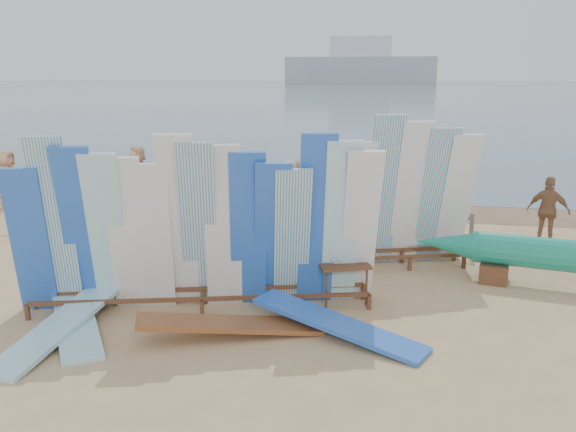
% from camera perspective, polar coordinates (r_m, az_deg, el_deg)
% --- Properties ---
extents(ground, '(160.00, 160.00, 0.00)m').
position_cam_1_polar(ground, '(11.47, -13.55, -6.17)').
color(ground, tan).
rests_on(ground, ground).
extents(ocean, '(320.00, 240.00, 0.02)m').
position_cam_1_polar(ocean, '(137.88, 9.87, 11.62)').
color(ocean, '#486781').
rests_on(ocean, ground).
extents(wet_sand_strip, '(40.00, 2.60, 0.01)m').
position_cam_1_polar(wet_sand_strip, '(17.99, -3.89, 1.27)').
color(wet_sand_strip, '#836349').
rests_on(wet_sand_strip, ground).
extents(distant_ship, '(45.00, 8.00, 14.00)m').
position_cam_1_polar(distant_ship, '(190.49, 6.79, 13.75)').
color(distant_ship, '#999EA3').
rests_on(distant_ship, ocean).
extents(fence, '(12.08, 0.08, 0.90)m').
position_cam_1_polar(fence, '(13.95, -8.52, 0.25)').
color(fence, '#6B5C51').
rests_on(fence, ground).
extents(main_surfboard_rack, '(5.70, 2.26, 2.88)m').
position_cam_1_polar(main_surfboard_rack, '(9.70, -8.18, -1.49)').
color(main_surfboard_rack, brown).
rests_on(main_surfboard_rack, ground).
extents(side_surfboard_rack, '(2.71, 1.58, 3.02)m').
position_cam_1_polar(side_surfboard_rack, '(11.97, 11.22, 1.54)').
color(side_surfboard_rack, brown).
rests_on(side_surfboard_rack, ground).
extents(vendor_table, '(0.98, 0.85, 1.09)m').
position_cam_1_polar(vendor_table, '(10.21, 5.16, -6.12)').
color(vendor_table, brown).
rests_on(vendor_table, ground).
extents(flat_board_a, '(2.00, 2.54, 0.26)m').
position_cam_1_polar(flat_board_a, '(9.93, -19.25, -9.68)').
color(flat_board_a, '#8ED1E4').
rests_on(flat_board_a, ground).
extents(flat_board_d, '(2.70, 1.53, 0.38)m').
position_cam_1_polar(flat_board_d, '(9.07, 4.67, -11.17)').
color(flat_board_d, blue).
rests_on(flat_board_d, ground).
extents(flat_board_c, '(2.70, 1.53, 0.36)m').
position_cam_1_polar(flat_board_c, '(9.11, -5.34, -11.09)').
color(flat_board_c, '#995729').
rests_on(flat_board_c, ground).
extents(flat_board_b, '(0.67, 2.71, 0.33)m').
position_cam_1_polar(flat_board_b, '(9.61, -20.61, -10.58)').
color(flat_board_b, '#8ED1E4').
rests_on(flat_board_b, ground).
extents(beach_chair_left, '(0.62, 0.64, 0.91)m').
position_cam_1_polar(beach_chair_left, '(14.28, -2.29, -0.81)').
color(beach_chair_left, '#AD122C').
rests_on(beach_chair_left, ground).
extents(beach_chair_right, '(0.73, 0.73, 0.82)m').
position_cam_1_polar(beach_chair_right, '(14.72, -3.35, -0.49)').
color(beach_chair_right, '#AD122C').
rests_on(beach_chair_right, ground).
extents(stroller, '(0.76, 0.91, 1.07)m').
position_cam_1_polar(stroller, '(14.44, 0.96, 0.03)').
color(stroller, '#AD122C').
rests_on(stroller, ground).
extents(beachgoer_8, '(0.79, 0.95, 1.78)m').
position_cam_1_polar(beachgoer_8, '(14.69, 2.43, 2.08)').
color(beachgoer_8, beige).
rests_on(beachgoer_8, ground).
extents(beachgoer_0, '(0.42, 0.82, 1.65)m').
position_cam_1_polar(beachgoer_0, '(18.88, -24.72, 3.19)').
color(beachgoer_0, tan).
rests_on(beachgoer_0, ground).
extents(beachgoer_11, '(1.22, 1.58, 1.66)m').
position_cam_1_polar(beachgoer_11, '(18.40, -13.82, 3.82)').
color(beachgoer_11, beige).
rests_on(beachgoer_11, ground).
extents(beachgoer_4, '(0.93, 1.03, 1.66)m').
position_cam_1_polar(beachgoer_4, '(14.72, -7.64, 1.76)').
color(beachgoer_4, '#8C6042').
rests_on(beachgoer_4, ground).
extents(beachgoer_9, '(1.07, 1.15, 1.72)m').
position_cam_1_polar(beachgoer_9, '(15.74, 9.56, 2.57)').
color(beachgoer_9, tan).
rests_on(beachgoer_9, ground).
extents(beachgoer_2, '(0.66, 0.92, 1.73)m').
position_cam_1_polar(beachgoer_2, '(15.38, -15.91, 1.99)').
color(beachgoer_2, beige).
rests_on(beachgoer_2, ground).
extents(beachgoer_5, '(0.94, 1.54, 1.58)m').
position_cam_1_polar(beachgoer_5, '(15.69, 1.16, 2.46)').
color(beachgoer_5, beige).
rests_on(beachgoer_5, ground).
extents(beachgoer_10, '(0.97, 0.68, 1.53)m').
position_cam_1_polar(beachgoer_10, '(14.65, 23.18, 0.47)').
color(beachgoer_10, '#8C6042').
rests_on(beachgoer_10, ground).
extents(beachgoer_6, '(0.87, 0.71, 1.61)m').
position_cam_1_polar(beachgoer_6, '(15.36, 0.06, 2.28)').
color(beachgoer_6, tan).
rests_on(beachgoer_6, ground).
extents(beachgoer_3, '(1.17, 0.59, 1.75)m').
position_cam_1_polar(beachgoer_3, '(17.84, -10.62, 3.83)').
color(beachgoer_3, tan).
rests_on(beachgoer_3, ground).
extents(beachgoer_1, '(0.71, 0.74, 1.82)m').
position_cam_1_polar(beachgoer_1, '(17.08, -19.11, 3.03)').
color(beachgoer_1, '#8C6042').
rests_on(beachgoer_1, ground).
extents(beachgoer_7, '(0.71, 0.59, 1.70)m').
position_cam_1_polar(beachgoer_7, '(14.75, 5.26, 1.94)').
color(beachgoer_7, '#8C6042').
rests_on(beachgoer_7, ground).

